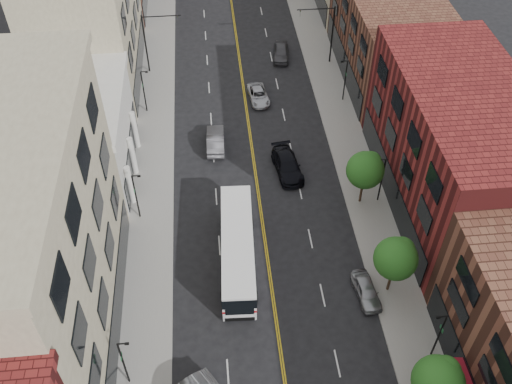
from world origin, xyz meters
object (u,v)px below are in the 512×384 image
object	(u,v)px
car_lane_behind	(215,140)
car_lane_b	(258,95)
car_lane_a	(287,165)
city_bus	(238,248)
car_parked_far	(366,291)
car_lane_c	(281,52)

from	to	relation	value
car_lane_behind	car_lane_b	xyz separation A→B (m)	(5.20, 7.69, -0.19)
car_lane_behind	car_lane_a	world-z (taller)	car_lane_behind
city_bus	car_lane_b	bearing A→B (deg)	82.79
car_lane_behind	car_lane_b	size ratio (longest dim) A/B	1.09
car_parked_far	car_lane_b	bearing A→B (deg)	96.20
city_bus	car_parked_far	size ratio (longest dim) A/B	3.01
car_parked_far	car_lane_behind	xyz separation A→B (m)	(-11.10, 19.74, 0.14)
car_lane_a	car_lane_b	distance (m)	12.33
car_parked_far	car_lane_a	size ratio (longest dim) A/B	0.72
city_bus	car_lane_behind	size ratio (longest dim) A/B	2.43
car_lane_behind	car_lane_c	distance (m)	18.51
car_lane_c	car_lane_behind	bearing A→B (deg)	-110.68
city_bus	car_lane_c	distance (m)	32.43
city_bus	car_lane_c	size ratio (longest dim) A/B	2.60
car_lane_behind	car_lane_c	size ratio (longest dim) A/B	1.07
car_parked_far	car_lane_b	size ratio (longest dim) A/B	0.88
car_lane_c	city_bus	bearing A→B (deg)	-95.75
car_lane_b	car_lane_c	world-z (taller)	car_lane_c
city_bus	car_lane_behind	xyz separation A→B (m)	(-1.18, 15.25, -0.97)
city_bus	car_lane_c	xyz separation A→B (m)	(7.69, 31.49, -1.00)
car_lane_behind	car_lane_a	size ratio (longest dim) A/B	0.89
city_bus	car_lane_a	xyz separation A→B (m)	(5.65, 10.72, -0.98)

